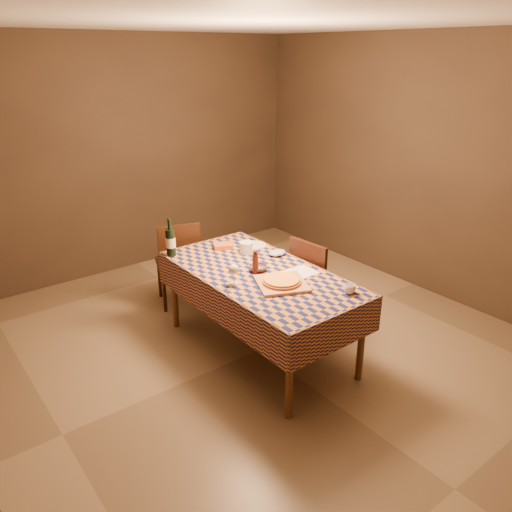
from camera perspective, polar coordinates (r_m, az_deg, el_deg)
name	(u,v)px	position (r m, az deg, el deg)	size (l,w,h in m)	color
room	(260,206)	(4.00, 0.44, 5.76)	(5.00, 5.10, 2.70)	brown
dining_table	(260,280)	(4.23, 0.41, -2.79)	(0.94, 1.84, 0.77)	brown
cutting_board	(282,284)	(3.97, 2.93, -3.16)	(0.38, 0.38, 0.02)	#B17853
pizza	(282,281)	(3.96, 2.94, -2.81)	(0.36, 0.36, 0.03)	#A74D1B
pepper_mill	(255,262)	(4.14, -0.07, -0.74)	(0.05, 0.05, 0.21)	#4D1A12
bowl	(258,268)	(4.22, 0.25, -1.40)	(0.15, 0.15, 0.05)	#5F4550
wine_glass	(234,270)	(3.95, -2.54, -1.61)	(0.08, 0.08, 0.17)	white
wine_bottle	(171,242)	(4.56, -9.74, 1.62)	(0.09, 0.09, 0.35)	black
deli_tub	(246,247)	(4.58, -1.13, 0.99)	(0.12, 0.12, 0.10)	silver
takeout_container	(223,246)	(4.71, -3.79, 1.14)	(0.17, 0.12, 0.04)	#BE5719
white_plate	(254,245)	(4.76, -0.19, 1.23)	(0.23, 0.23, 0.01)	silver
tumbler	(350,289)	(3.89, 10.66, -3.73)	(0.09, 0.09, 0.07)	silver
flour_patch	(299,273)	(4.20, 4.92, -1.92)	(0.28, 0.22, 0.00)	white
flour_bag	(277,253)	(4.54, 2.45, 0.39)	(0.17, 0.13, 0.05)	#9AA2C6
chair_far	(179,259)	(5.15, -8.83, -0.38)	(0.54, 0.54, 0.93)	black
chair_right	(314,280)	(4.66, 6.70, -2.77)	(0.47, 0.46, 0.93)	black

